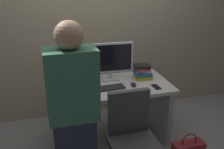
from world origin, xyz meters
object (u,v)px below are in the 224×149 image
object	(u,v)px
desk	(111,103)
monitor	(110,59)
mouse	(133,85)
book_stack	(143,72)
cell_phone	(156,87)
person_at_desk	(74,119)
cup_by_monitor	(67,79)
cup_near_keyboard	(73,89)
office_chair	(133,146)
keyboard	(106,88)

from	to	relation	value
desk	monitor	xyz separation A→B (m)	(0.04, 0.17, 0.49)
desk	mouse	world-z (taller)	mouse
book_stack	cell_phone	world-z (taller)	book_stack
person_at_desk	mouse	world-z (taller)	person_at_desk
cup_by_monitor	cup_near_keyboard	bearing A→B (deg)	-82.44
cup_by_monitor	book_stack	size ratio (longest dim) A/B	0.40
office_chair	mouse	distance (m)	0.78
person_at_desk	cell_phone	distance (m)	1.19
monitor	cup_near_keyboard	distance (m)	0.59
cell_phone	keyboard	bearing A→B (deg)	165.88
office_chair	person_at_desk	xyz separation A→B (m)	(-0.54, -0.05, 0.41)
desk	cup_by_monitor	distance (m)	0.59
office_chair	mouse	world-z (taller)	office_chair
cup_by_monitor	mouse	bearing A→B (deg)	-22.14
keyboard	book_stack	distance (m)	0.55
person_at_desk	cell_phone	bearing A→B (deg)	31.08
office_chair	cup_by_monitor	size ratio (longest dim) A/B	10.20
office_chair	keyboard	world-z (taller)	office_chair
office_chair	cell_phone	xyz separation A→B (m)	(0.47, 0.56, 0.31)
desk	cup_near_keyboard	distance (m)	0.53
cup_by_monitor	book_stack	world-z (taller)	book_stack
cup_near_keyboard	office_chair	bearing A→B (deg)	-56.38
monitor	cell_phone	xyz separation A→B (m)	(0.44, -0.37, -0.25)
cup_near_keyboard	desk	bearing A→B (deg)	11.03
monitor	keyboard	world-z (taller)	monitor
person_at_desk	mouse	bearing A→B (deg)	42.53
cup_near_keyboard	cell_phone	xyz separation A→B (m)	(0.92, -0.11, -0.04)
desk	book_stack	bearing A→B (deg)	11.58
mouse	cup_near_keyboard	bearing A→B (deg)	179.39
cell_phone	mouse	bearing A→B (deg)	152.57
office_chair	person_at_desk	world-z (taller)	person_at_desk
person_at_desk	cup_by_monitor	size ratio (longest dim) A/B	17.78
mouse	monitor	bearing A→B (deg)	127.29
desk	monitor	bearing A→B (deg)	75.91
cup_near_keyboard	cup_by_monitor	size ratio (longest dim) A/B	1.05
keyboard	mouse	distance (m)	0.33
cup_by_monitor	cell_phone	bearing A→B (deg)	-22.50
person_at_desk	book_stack	world-z (taller)	person_at_desk
mouse	person_at_desk	bearing A→B (deg)	-137.47
keyboard	person_at_desk	bearing A→B (deg)	-125.08
office_chair	monitor	world-z (taller)	monitor
desk	office_chair	distance (m)	0.76
office_chair	cell_phone	size ratio (longest dim) A/B	6.53
cup_near_keyboard	cell_phone	size ratio (longest dim) A/B	0.67
keyboard	mouse	size ratio (longest dim) A/B	4.30
monitor	book_stack	xyz separation A→B (m)	(0.38, -0.08, -0.17)
person_at_desk	cell_phone	size ratio (longest dim) A/B	11.38
keyboard	book_stack	bearing A→B (deg)	16.83
desk	keyboard	bearing A→B (deg)	-132.22
monitor	person_at_desk	bearing A→B (deg)	-120.71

